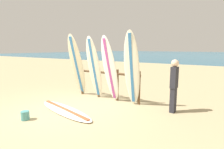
{
  "coord_description": "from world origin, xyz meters",
  "views": [
    {
      "loc": [
        3.96,
        -3.37,
        1.86
      ],
      "look_at": [
        0.38,
        2.22,
        0.87
      ],
      "focal_mm": 28.39,
      "sensor_mm": 36.0,
      "label": 1
    }
  ],
  "objects_px": {
    "surfboard_leaning_far_left": "(77,66)",
    "surfboard_leaning_left": "(94,68)",
    "surfboard_lying_on_sand": "(65,110)",
    "sand_bucket": "(25,115)",
    "beachgoer_standing": "(174,84)",
    "surfboard_leaning_center": "(132,69)",
    "surfboard_rack": "(108,80)",
    "surfboard_leaning_center_left": "(110,70)"
  },
  "relations": [
    {
      "from": "surfboard_lying_on_sand",
      "to": "surfboard_leaning_center",
      "type": "bearing_deg",
      "value": 45.43
    },
    {
      "from": "surfboard_leaning_center_left",
      "to": "surfboard_lying_on_sand",
      "type": "distance_m",
      "value": 1.94
    },
    {
      "from": "sand_bucket",
      "to": "surfboard_leaning_center",
      "type": "bearing_deg",
      "value": 53.35
    },
    {
      "from": "surfboard_leaning_center",
      "to": "sand_bucket",
      "type": "distance_m",
      "value": 3.28
    },
    {
      "from": "surfboard_leaning_far_left",
      "to": "surfboard_leaning_center_left",
      "type": "height_order",
      "value": "surfboard_leaning_far_left"
    },
    {
      "from": "surfboard_lying_on_sand",
      "to": "sand_bucket",
      "type": "distance_m",
      "value": 1.08
    },
    {
      "from": "sand_bucket",
      "to": "surfboard_rack",
      "type": "bearing_deg",
      "value": 75.65
    },
    {
      "from": "surfboard_leaning_left",
      "to": "surfboard_leaning_center_left",
      "type": "bearing_deg",
      "value": -3.75
    },
    {
      "from": "surfboard_leaning_left",
      "to": "surfboard_leaning_center_left",
      "type": "xyz_separation_m",
      "value": [
        0.71,
        -0.05,
        -0.0
      ]
    },
    {
      "from": "surfboard_leaning_left",
      "to": "sand_bucket",
      "type": "height_order",
      "value": "surfboard_leaning_left"
    },
    {
      "from": "surfboard_leaning_left",
      "to": "sand_bucket",
      "type": "xyz_separation_m",
      "value": [
        -0.34,
        -2.5,
        -1.02
      ]
    },
    {
      "from": "surfboard_leaning_center_left",
      "to": "surfboard_leaning_center",
      "type": "relative_size",
      "value": 0.95
    },
    {
      "from": "surfboard_lying_on_sand",
      "to": "surfboard_leaning_center_left",
      "type": "bearing_deg",
      "value": 65.73
    },
    {
      "from": "surfboard_rack",
      "to": "surfboard_leaning_center_left",
      "type": "distance_m",
      "value": 0.65
    },
    {
      "from": "surfboard_leaning_far_left",
      "to": "sand_bucket",
      "type": "height_order",
      "value": "surfboard_leaning_far_left"
    },
    {
      "from": "surfboard_lying_on_sand",
      "to": "beachgoer_standing",
      "type": "distance_m",
      "value": 3.29
    },
    {
      "from": "surfboard_rack",
      "to": "surfboard_lying_on_sand",
      "type": "bearing_deg",
      "value": -100.36
    },
    {
      "from": "surfboard_rack",
      "to": "surfboard_lying_on_sand",
      "type": "xyz_separation_m",
      "value": [
        -0.33,
        -1.8,
        -0.65
      ]
    },
    {
      "from": "surfboard_leaning_left",
      "to": "surfboard_leaning_center_left",
      "type": "relative_size",
      "value": 1.0
    },
    {
      "from": "surfboard_leaning_far_left",
      "to": "surfboard_leaning_center",
      "type": "bearing_deg",
      "value": 0.36
    },
    {
      "from": "surfboard_leaning_far_left",
      "to": "surfboard_leaning_left",
      "type": "relative_size",
      "value": 1.04
    },
    {
      "from": "surfboard_rack",
      "to": "beachgoer_standing",
      "type": "bearing_deg",
      "value": -3.62
    },
    {
      "from": "surfboard_leaning_center",
      "to": "surfboard_lying_on_sand",
      "type": "relative_size",
      "value": 0.93
    },
    {
      "from": "surfboard_leaning_center",
      "to": "sand_bucket",
      "type": "relative_size",
      "value": 10.29
    },
    {
      "from": "surfboard_leaning_far_left",
      "to": "surfboard_lying_on_sand",
      "type": "height_order",
      "value": "surfboard_leaning_far_left"
    },
    {
      "from": "surfboard_rack",
      "to": "surfboard_leaning_center_left",
      "type": "bearing_deg",
      "value": -46.16
    },
    {
      "from": "surfboard_leaning_far_left",
      "to": "surfboard_leaning_left",
      "type": "height_order",
      "value": "surfboard_leaning_far_left"
    },
    {
      "from": "surfboard_rack",
      "to": "surfboard_leaning_center_left",
      "type": "xyz_separation_m",
      "value": [
        0.33,
        -0.34,
        0.45
      ]
    },
    {
      "from": "surfboard_leaning_left",
      "to": "sand_bucket",
      "type": "relative_size",
      "value": 9.75
    },
    {
      "from": "surfboard_leaning_center_left",
      "to": "surfboard_leaning_center",
      "type": "bearing_deg",
      "value": 1.88
    },
    {
      "from": "surfboard_leaning_center",
      "to": "sand_bucket",
      "type": "xyz_separation_m",
      "value": [
        -1.85,
        -2.48,
        -1.09
      ]
    },
    {
      "from": "surfboard_leaning_left",
      "to": "surfboard_lying_on_sand",
      "type": "distance_m",
      "value": 1.87
    },
    {
      "from": "surfboard_leaning_center",
      "to": "surfboard_lying_on_sand",
      "type": "bearing_deg",
      "value": -134.57
    },
    {
      "from": "surfboard_leaning_center_left",
      "to": "sand_bucket",
      "type": "bearing_deg",
      "value": -113.02
    },
    {
      "from": "beachgoer_standing",
      "to": "sand_bucket",
      "type": "height_order",
      "value": "beachgoer_standing"
    },
    {
      "from": "surfboard_lying_on_sand",
      "to": "beachgoer_standing",
      "type": "relative_size",
      "value": 1.67
    },
    {
      "from": "surfboard_leaning_far_left",
      "to": "surfboard_leaning_center",
      "type": "xyz_separation_m",
      "value": [
        2.32,
        0.01,
        0.01
      ]
    },
    {
      "from": "surfboard_leaning_left",
      "to": "surfboard_lying_on_sand",
      "type": "bearing_deg",
      "value": -88.12
    },
    {
      "from": "sand_bucket",
      "to": "beachgoer_standing",
      "type": "bearing_deg",
      "value": 40.39
    },
    {
      "from": "surfboard_rack",
      "to": "sand_bucket",
      "type": "relative_size",
      "value": 11.13
    },
    {
      "from": "surfboard_leaning_far_left",
      "to": "sand_bucket",
      "type": "relative_size",
      "value": 10.18
    },
    {
      "from": "beachgoer_standing",
      "to": "sand_bucket",
      "type": "bearing_deg",
      "value": -139.61
    }
  ]
}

